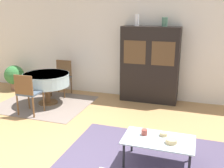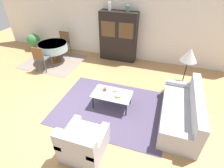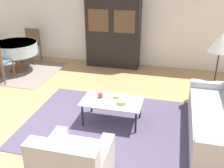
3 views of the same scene
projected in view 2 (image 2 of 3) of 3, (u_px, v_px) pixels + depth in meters
The scene contains 18 objects.
ground_plane at pixel (64, 109), 4.83m from camera, with size 14.00×14.00×0.00m, color tan.
wall_back at pixel (107, 23), 6.87m from camera, with size 10.00×0.06×2.70m.
area_rug at pixel (111, 107), 4.87m from camera, with size 2.99×2.26×0.01m.
dining_rug at pixel (54, 61), 7.10m from camera, with size 2.19×1.86×0.01m.
couch at pixel (182, 112), 4.29m from camera, with size 0.84×2.07×0.88m.
armchair at pixel (83, 144), 3.54m from camera, with size 0.82×0.85×0.85m.
coffee_table at pixel (112, 95), 4.71m from camera, with size 1.05×0.61×0.42m.
display_cabinet at pixel (118, 37), 6.76m from camera, with size 1.43×0.43×1.89m.
dining_table at pixel (53, 47), 6.79m from camera, with size 1.11×1.11×0.76m.
dining_chair_near at pixel (41, 57), 6.22m from camera, with size 0.44×0.44×0.93m.
dining_chair_far at pixel (64, 41), 7.42m from camera, with size 0.44×0.44×0.93m.
floor_lamp at pixel (189, 56), 4.81m from camera, with size 0.46×0.46×1.43m.
cup at pixel (105, 89), 4.77m from camera, with size 0.09×0.09×0.09m.
bowl at pixel (118, 96), 4.57m from camera, with size 0.16×0.16×0.06m.
bowl_small at pixel (115, 91), 4.76m from camera, with size 0.12×0.12×0.05m.
vase_tall at pixel (109, 6), 6.23m from camera, with size 0.11×0.11×0.28m.
vase_short at pixel (128, 8), 6.08m from camera, with size 0.13×0.13×0.21m.
potted_plant at pixel (33, 40), 7.86m from camera, with size 0.56×0.56×0.72m.
Camera 2 is at (2.37, -2.96, 3.34)m, focal length 28.00 mm.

